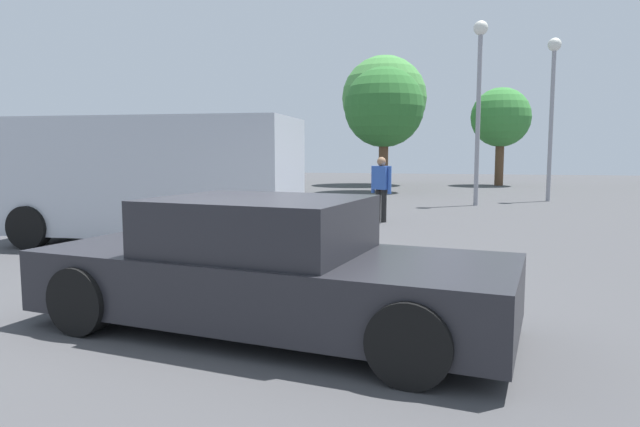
# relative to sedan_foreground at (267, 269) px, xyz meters

# --- Properties ---
(ground_plane) EXTENTS (80.00, 80.00, 0.00)m
(ground_plane) POSITION_rel_sedan_foreground_xyz_m (-0.36, 0.22, -0.58)
(ground_plane) COLOR #424244
(sedan_foreground) EXTENTS (4.70, 2.36, 1.26)m
(sedan_foreground) POSITION_rel_sedan_foreground_xyz_m (0.00, 0.00, 0.00)
(sedan_foreground) COLOR #232328
(sedan_foreground) RESTS_ON ground_plane
(van_white) EXTENTS (5.16, 2.43, 2.29)m
(van_white) POSITION_rel_sedan_foreground_xyz_m (-3.62, 4.33, 0.65)
(van_white) COLOR #B2B7C1
(van_white) RESTS_ON ground_plane
(pedestrian) EXTENTS (0.52, 0.40, 1.57)m
(pedestrian) POSITION_rel_sedan_foreground_xyz_m (-0.06, 8.54, 0.35)
(pedestrian) COLOR black
(pedestrian) RESTS_ON ground_plane
(light_post_near) EXTENTS (0.44, 0.44, 5.50)m
(light_post_near) POSITION_rel_sedan_foreground_xyz_m (4.77, 15.71, 3.23)
(light_post_near) COLOR gray
(light_post_near) RESTS_ON ground_plane
(light_post_mid) EXTENTS (0.44, 0.44, 5.71)m
(light_post_mid) POSITION_rel_sedan_foreground_xyz_m (2.30, 13.52, 3.36)
(light_post_mid) COLOR gray
(light_post_mid) RESTS_ON ground_plane
(tree_back_left) EXTENTS (4.31, 4.31, 6.59)m
(tree_back_left) POSITION_rel_sedan_foreground_xyz_m (-2.05, 24.24, 3.83)
(tree_back_left) COLOR brown
(tree_back_left) RESTS_ON ground_plane
(tree_back_center) EXTENTS (3.35, 3.35, 5.25)m
(tree_back_center) POSITION_rel_sedan_foreground_xyz_m (-1.36, 18.95, 2.97)
(tree_back_center) COLOR brown
(tree_back_center) RESTS_ON ground_plane
(tree_back_right) EXTENTS (2.97, 2.97, 4.93)m
(tree_back_right) POSITION_rel_sedan_foreground_xyz_m (3.75, 25.05, 2.82)
(tree_back_right) COLOR brown
(tree_back_right) RESTS_ON ground_plane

